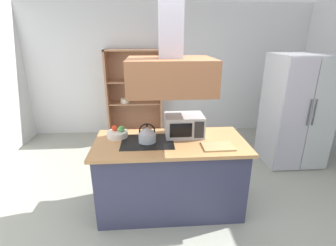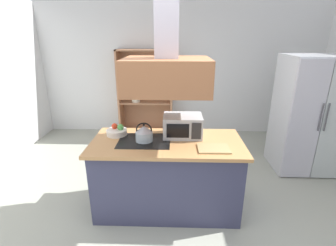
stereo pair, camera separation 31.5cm
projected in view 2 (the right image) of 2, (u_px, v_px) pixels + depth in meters
The scene contains 10 objects.
ground_plane at pixel (182, 221), 2.89m from camera, with size 7.80×7.80×0.00m, color gray.
wall_back at pixel (180, 71), 5.26m from camera, with size 6.00×0.12×2.70m, color silver.
kitchen_island at pixel (167, 175), 3.01m from camera, with size 1.76×0.84×0.90m.
range_hood at pixel (167, 65), 2.57m from camera, with size 0.90×0.70×1.22m.
refrigerator at pixel (308, 115), 3.81m from camera, with size 0.90×0.77×1.80m.
dish_cabinet at pixel (146, 98), 5.27m from camera, with size 1.13×0.40×1.80m.
kettle at pixel (144, 133), 2.84m from camera, with size 0.20×0.20×0.22m.
cutting_board at pixel (214, 149), 2.65m from camera, with size 0.34×0.24×0.02m, color tan.
microwave at pixel (182, 126), 2.97m from camera, with size 0.46×0.35×0.26m.
fruit_bowl at pixel (117, 131), 3.03m from camera, with size 0.25×0.25×0.14m.
Camera 2 is at (-0.08, -2.34, 2.06)m, focal length 26.36 mm.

